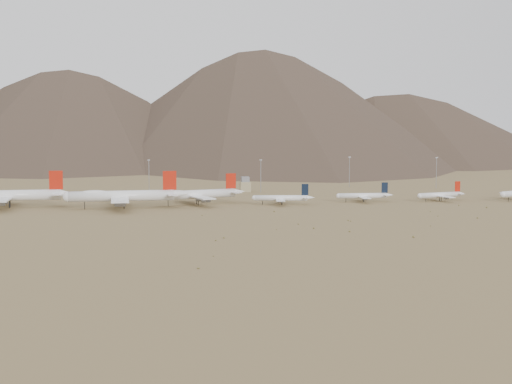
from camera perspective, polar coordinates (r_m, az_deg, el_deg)
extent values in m
plane|color=#93794C|center=(434.38, -2.36, -1.52)|extent=(3000.00, 3000.00, 0.00)
cylinder|color=white|center=(475.23, -19.28, -0.26)|extent=(65.16, 8.12, 6.72)
cone|color=white|center=(471.23, -14.90, -0.12)|extent=(11.83, 6.30, 6.05)
cube|color=white|center=(475.52, -19.43, -0.38)|extent=(11.68, 59.82, 0.84)
cube|color=white|center=(471.61, -15.53, -0.11)|extent=(6.34, 22.77, 0.40)
cube|color=#B41A0B|center=(471.00, -15.71, 0.93)|extent=(8.47, 0.79, 11.92)
cylinder|color=black|center=(477.25, -19.07, -0.91)|extent=(0.54, 0.54, 4.55)
cylinder|color=black|center=(473.94, -19.13, -0.96)|extent=(0.54, 0.54, 4.55)
cylinder|color=slate|center=(487.41, -19.22, -0.44)|extent=(6.57, 3.16, 3.02)
cylinder|color=slate|center=(463.95, -19.64, -0.73)|extent=(6.57, 3.16, 3.02)
cylinder|color=slate|center=(497.98, -19.04, -0.32)|extent=(6.57, 3.16, 3.02)
cylinder|color=white|center=(453.54, -10.69, -0.31)|extent=(65.26, 8.49, 6.73)
sphere|color=white|center=(454.43, -14.79, -0.38)|extent=(6.59, 6.59, 6.59)
cone|color=white|center=(455.27, -6.10, -0.16)|extent=(11.88, 6.37, 6.05)
cube|color=white|center=(453.63, -10.85, -0.44)|extent=(12.03, 59.94, 0.84)
cube|color=white|center=(454.82, -6.75, -0.15)|extent=(6.47, 22.83, 0.40)
cube|color=#B41A0B|center=(453.98, -6.93, 0.94)|extent=(8.48, 0.83, 11.94)
cylinder|color=black|center=(454.50, -13.55, -1.07)|extent=(0.43, 0.43, 4.56)
cylinder|color=black|center=(455.81, -10.51, -0.99)|extent=(0.54, 0.54, 4.56)
cylinder|color=black|center=(452.46, -10.51, -1.03)|extent=(0.54, 0.54, 4.56)
ellipsoid|color=white|center=(453.54, -12.83, -0.11)|extent=(20.96, 5.61, 4.04)
cylinder|color=slate|center=(465.67, -10.86, -0.49)|extent=(6.59, 3.20, 3.03)
cylinder|color=slate|center=(441.93, -10.83, -0.80)|extent=(6.59, 3.20, 3.03)
cylinder|color=slate|center=(476.36, -10.87, -0.36)|extent=(6.59, 3.20, 3.03)
cylinder|color=slate|center=(431.25, -10.82, -0.95)|extent=(6.59, 3.20, 3.03)
cylinder|color=white|center=(469.67, -4.83, -0.18)|extent=(54.54, 22.15, 5.72)
sphere|color=white|center=(459.89, -8.02, -0.34)|extent=(5.61, 5.61, 5.61)
cone|color=white|center=(482.23, -1.42, 0.03)|extent=(11.06, 7.92, 5.15)
cube|color=white|center=(469.33, -4.96, -0.30)|extent=(23.75, 51.08, 0.72)
cube|color=white|center=(480.31, -1.90, 0.02)|extent=(10.57, 19.90, 0.34)
cube|color=#B41A0B|center=(479.21, -2.02, 0.89)|extent=(7.02, 2.66, 10.15)
cylinder|color=black|center=(463.17, -7.05, -0.88)|extent=(0.37, 0.37, 3.88)
cylinder|color=black|center=(471.89, -4.77, -0.74)|extent=(0.46, 0.46, 3.88)
cylinder|color=black|center=(469.26, -4.64, -0.78)|extent=(0.46, 0.46, 3.88)
ellipsoid|color=white|center=(464.25, -6.48, -0.07)|extent=(18.19, 9.44, 3.43)
cylinder|color=slate|center=(478.84, -5.42, -0.36)|extent=(6.06, 4.13, 2.58)
cylinder|color=slate|center=(460.14, -4.48, -0.58)|extent=(6.06, 4.13, 2.58)
cylinder|color=slate|center=(487.30, -5.82, -0.26)|extent=(6.06, 4.13, 2.58)
cylinder|color=slate|center=(451.77, -4.03, -0.69)|extent=(6.06, 4.13, 2.58)
cylinder|color=white|center=(467.23, 2.00, -0.48)|extent=(34.54, 9.00, 3.73)
sphere|color=white|center=(466.72, -0.10, -0.49)|extent=(3.66, 3.66, 3.66)
cone|color=white|center=(468.54, 4.36, -0.45)|extent=(6.63, 4.28, 3.36)
cube|color=white|center=(467.26, 1.92, -0.55)|extent=(9.99, 29.96, 0.47)
cube|color=white|center=(468.29, 4.02, -0.43)|extent=(4.79, 11.54, 0.22)
cube|color=black|center=(467.74, 3.94, 0.20)|extent=(4.47, 1.02, 7.37)
cylinder|color=black|center=(467.14, 0.53, -0.87)|extent=(0.39, 0.39, 2.55)
cylinder|color=black|center=(468.53, 2.08, -0.85)|extent=(0.49, 0.49, 2.55)
cylinder|color=black|center=(466.67, 2.09, -0.88)|extent=(0.49, 0.49, 2.55)
cylinder|color=slate|center=(475.55, 1.87, -0.56)|extent=(3.66, 2.19, 1.68)
cylinder|color=slate|center=(459.16, 1.97, -0.77)|extent=(3.66, 2.19, 1.68)
cylinder|color=white|center=(489.13, 8.53, -0.29)|extent=(33.40, 5.29, 3.61)
sphere|color=white|center=(485.01, 6.64, -0.32)|extent=(3.54, 3.54, 3.54)
cone|color=white|center=(494.34, 10.61, -0.24)|extent=(6.14, 3.55, 3.25)
cube|color=white|center=(489.01, 8.46, -0.36)|extent=(6.76, 28.74, 0.45)
cube|color=white|center=(493.54, 10.32, -0.23)|extent=(3.54, 10.97, 0.22)
cube|color=black|center=(492.89, 10.26, 0.35)|extent=(4.33, 0.54, 7.13)
cylinder|color=black|center=(486.50, 7.20, -0.67)|extent=(0.38, 0.38, 2.47)
cylinder|color=black|center=(490.48, 8.57, -0.64)|extent=(0.48, 0.48, 2.47)
cylinder|color=black|center=(488.74, 8.63, -0.66)|extent=(0.48, 0.48, 2.47)
cylinder|color=slate|center=(496.76, 8.21, -0.37)|extent=(3.40, 1.79, 1.62)
cylinder|color=slate|center=(481.44, 8.70, -0.56)|extent=(3.40, 1.79, 1.62)
cylinder|color=white|center=(505.36, 14.48, -0.23)|extent=(32.94, 11.59, 3.59)
sphere|color=white|center=(495.30, 12.98, -0.31)|extent=(3.52, 3.52, 3.52)
cone|color=white|center=(517.00, 16.09, -0.12)|extent=(6.56, 4.59, 3.23)
cube|color=white|center=(505.00, 14.42, -0.29)|extent=(12.08, 28.77, 0.45)
cube|color=white|center=(515.30, 15.87, -0.12)|extent=(5.53, 11.17, 0.22)
cube|color=#B41A0B|center=(514.44, 15.83, 0.43)|extent=(4.25, 1.37, 7.09)
cylinder|color=black|center=(498.58, 13.43, -0.63)|extent=(0.38, 0.38, 2.46)
cylinder|color=black|center=(506.76, 14.47, -0.56)|extent=(0.47, 0.47, 2.46)
cylinder|color=black|center=(505.37, 14.60, -0.58)|extent=(0.47, 0.47, 2.46)
cylinder|color=slate|center=(511.30, 13.87, -0.31)|extent=(3.60, 2.38, 1.62)
cylinder|color=slate|center=(498.92, 14.98, -0.48)|extent=(3.60, 2.38, 1.62)
sphere|color=white|center=(512.58, 19.16, -0.19)|extent=(4.15, 4.15, 4.15)
cylinder|color=black|center=(517.44, 19.56, -0.55)|extent=(0.45, 0.45, 2.90)
cylinder|color=slate|center=(533.09, 19.66, -0.19)|extent=(4.33, 3.21, 1.91)
cube|color=#9B8E69|center=(556.36, -0.87, 0.41)|extent=(8.00, 8.00, 8.00)
cube|color=slate|center=(555.88, -0.87, 1.03)|extent=(6.00, 6.00, 4.00)
cylinder|color=gray|center=(555.53, -8.56, 1.23)|extent=(0.50, 0.50, 25.00)
cube|color=gray|center=(554.77, -8.58, 2.54)|extent=(2.00, 0.60, 0.80)
cylinder|color=gray|center=(551.64, 0.38, 1.26)|extent=(0.50, 0.50, 25.00)
cube|color=gray|center=(550.87, 0.38, 2.59)|extent=(2.00, 0.60, 0.80)
cylinder|color=gray|center=(604.19, 7.48, 1.57)|extent=(0.50, 0.50, 25.00)
cube|color=gray|center=(603.49, 7.50, 2.78)|extent=(2.00, 0.60, 0.80)
cylinder|color=gray|center=(609.83, 14.23, 1.48)|extent=(0.50, 0.50, 25.00)
cube|color=gray|center=(609.14, 14.26, 2.69)|extent=(2.00, 0.60, 0.80)
ellipsoid|color=olive|center=(473.22, 17.97, -1.17)|extent=(1.06, 1.06, 0.66)
ellipsoid|color=olive|center=(428.87, 1.47, -1.56)|extent=(1.05, 1.05, 0.64)
ellipsoid|color=olive|center=(375.62, 3.40, -2.56)|extent=(0.88, 0.88, 0.47)
ellipsoid|color=olive|center=(479.57, 15.92, -1.03)|extent=(0.79, 0.79, 0.64)
ellipsoid|color=olive|center=(355.04, 1.65, -3.03)|extent=(0.54, 0.54, 0.38)
ellipsoid|color=olive|center=(338.64, 12.48, -3.52)|extent=(1.10, 1.10, 0.90)
ellipsoid|color=olive|center=(322.39, -3.24, -3.88)|extent=(0.89, 0.89, 0.53)
ellipsoid|color=olive|center=(391.36, 7.39, -2.26)|extent=(0.77, 0.77, 0.68)
ellipsoid|color=olive|center=(417.31, 17.30, -1.98)|extent=(0.90, 0.90, 0.76)
ellipsoid|color=olive|center=(411.12, -4.34, -1.89)|extent=(0.73, 0.73, 0.44)
ellipsoid|color=olive|center=(329.30, -2.58, -3.66)|extent=(0.79, 0.79, 0.69)
ellipsoid|color=olive|center=(379.01, 13.79, -2.65)|extent=(0.58, 0.58, 0.38)
ellipsoid|color=olive|center=(440.91, 13.78, -1.54)|extent=(0.75, 0.75, 0.41)
ellipsoid|color=olive|center=(360.18, 4.65, -2.89)|extent=(0.88, 0.88, 0.75)
ellipsoid|color=olive|center=(284.37, -3.44, -5.14)|extent=(0.54, 0.54, 0.36)
ellipsoid|color=olive|center=(388.93, 7.59, -2.33)|extent=(0.88, 0.88, 0.54)
ellipsoid|color=olive|center=(260.85, -4.63, -6.09)|extent=(1.01, 1.01, 0.51)
ellipsoid|color=olive|center=(420.78, 14.35, -1.88)|extent=(0.69, 0.69, 0.37)
ellipsoid|color=olive|center=(351.16, 7.50, -3.14)|extent=(1.07, 1.07, 0.68)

